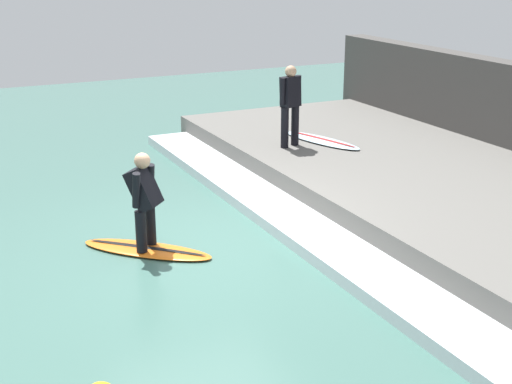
% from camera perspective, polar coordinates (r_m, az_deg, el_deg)
% --- Properties ---
extents(ground_plane, '(28.00, 28.00, 0.00)m').
position_cam_1_polar(ground_plane, '(9.88, -4.22, -4.50)').
color(ground_plane, '#426B60').
extents(concrete_ledge, '(4.40, 12.13, 0.46)m').
position_cam_1_polar(concrete_ledge, '(11.83, 14.55, 0.08)').
color(concrete_ledge, '#66635E').
rests_on(concrete_ledge, ground_plane).
extents(wave_foam_crest, '(0.85, 11.52, 0.17)m').
position_cam_1_polar(wave_foam_crest, '(10.44, 3.35, -2.67)').
color(wave_foam_crest, silver).
rests_on(wave_foam_crest, ground_plane).
extents(surfboard_riding, '(1.72, 1.69, 0.07)m').
position_cam_1_polar(surfboard_riding, '(9.85, -8.72, -4.57)').
color(surfboard_riding, orange).
rests_on(surfboard_riding, ground_plane).
extents(surfer_riding, '(0.55, 0.55, 1.34)m').
position_cam_1_polar(surfer_riding, '(9.58, -8.94, -0.33)').
color(surfer_riding, black).
rests_on(surfer_riding, surfboard_riding).
extents(surfer_waiting_near, '(0.49, 0.33, 1.49)m').
position_cam_1_polar(surfer_waiting_near, '(13.06, 2.76, 7.24)').
color(surfer_waiting_near, black).
rests_on(surfer_waiting_near, concrete_ledge).
extents(surfboard_waiting_near, '(0.96, 1.88, 0.07)m').
position_cam_1_polar(surfboard_waiting_near, '(13.59, 5.31, 4.14)').
color(surfboard_waiting_near, silver).
rests_on(surfboard_waiting_near, concrete_ledge).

